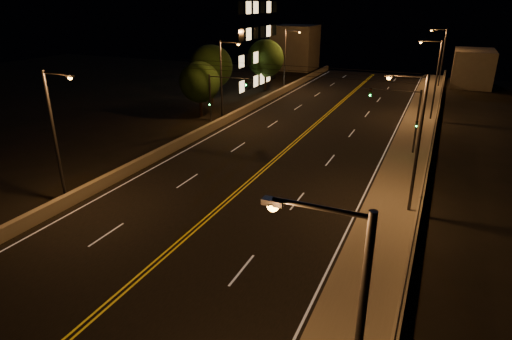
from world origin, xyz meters
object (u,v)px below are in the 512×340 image
at_px(streetlight_5, 223,76).
at_px(tree_0, 200,82).
at_px(tree_1, 211,67).
at_px(streetlight_1, 414,137).
at_px(streetlight_3, 441,54).
at_px(tree_2, 265,58).
at_px(traffic_signal_left, 219,96).
at_px(traffic_signal_right, 406,114).
at_px(streetlight_6, 287,56).
at_px(streetlight_4, 57,130).
at_px(streetlight_2, 434,75).

distance_m(streetlight_5, tree_0, 4.25).
bearing_deg(tree_1, streetlight_1, -40.34).
xyz_separation_m(streetlight_3, tree_2, (-24.58, -12.92, -0.40)).
bearing_deg(tree_1, tree_0, -71.76).
xyz_separation_m(streetlight_1, traffic_signal_left, (-20.30, 12.08, -1.46)).
height_order(tree_0, tree_1, tree_1).
bearing_deg(tree_0, traffic_signal_right, -10.97).
bearing_deg(streetlight_5, streetlight_3, 56.72).
distance_m(streetlight_1, tree_0, 30.35).
bearing_deg(streetlight_6, tree_2, -164.90).
xyz_separation_m(streetlight_6, traffic_signal_left, (1.14, -23.89, -1.46)).
height_order(streetlight_1, tree_1, streetlight_1).
bearing_deg(streetlight_4, traffic_signal_right, 44.92).
bearing_deg(tree_2, tree_1, -104.08).
bearing_deg(streetlight_2, traffic_signal_right, -96.50).
bearing_deg(streetlight_5, tree_1, 127.28).
bearing_deg(traffic_signal_left, traffic_signal_right, 0.00).
relative_size(streetlight_5, streetlight_6, 1.00).
distance_m(streetlight_2, streetlight_5, 23.73).
xyz_separation_m(streetlight_3, tree_0, (-25.32, -31.35, -1.14)).
height_order(streetlight_1, tree_0, streetlight_1).
xyz_separation_m(tree_0, tree_1, (-2.20, 6.69, 0.80)).
bearing_deg(streetlight_6, streetlight_5, -90.00).
bearing_deg(streetlight_1, tree_1, 139.66).
relative_size(streetlight_3, tree_1, 1.17).
distance_m(streetlight_4, tree_1, 31.74).
bearing_deg(tree_2, streetlight_2, -21.27).
bearing_deg(streetlight_1, streetlight_5, 144.34).
relative_size(tree_0, tree_1, 0.84).
height_order(streetlight_4, tree_0, streetlight_4).
height_order(streetlight_5, tree_1, streetlight_5).
distance_m(streetlight_3, traffic_signal_left, 41.32).
bearing_deg(traffic_signal_right, streetlight_2, 83.50).
height_order(streetlight_3, streetlight_5, same).
relative_size(streetlight_3, streetlight_4, 1.00).
height_order(streetlight_2, traffic_signal_left, streetlight_2).
height_order(streetlight_3, tree_2, streetlight_3).
relative_size(traffic_signal_left, tree_0, 0.92).
relative_size(traffic_signal_right, traffic_signal_left, 1.00).
distance_m(streetlight_4, streetlight_5, 23.15).
bearing_deg(traffic_signal_right, streetlight_1, -82.76).
xyz_separation_m(tree_0, tree_2, (0.74, 18.43, 0.74)).
relative_size(streetlight_5, tree_0, 1.39).
height_order(streetlight_1, streetlight_5, same).
height_order(streetlight_5, tree_2, streetlight_5).
xyz_separation_m(streetlight_2, streetlight_3, (0.00, 22.49, 0.00)).
bearing_deg(streetlight_2, tree_0, -160.72).
height_order(traffic_signal_right, tree_1, tree_1).
bearing_deg(streetlight_1, streetlight_6, 120.80).
height_order(traffic_signal_right, tree_2, tree_2).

